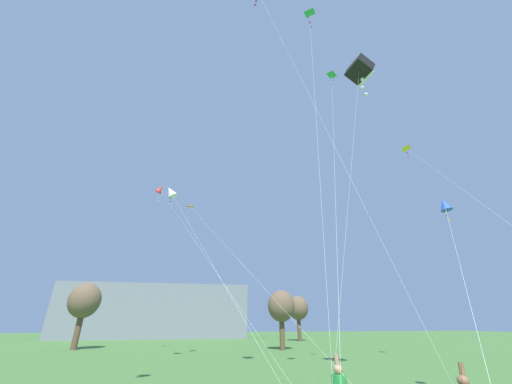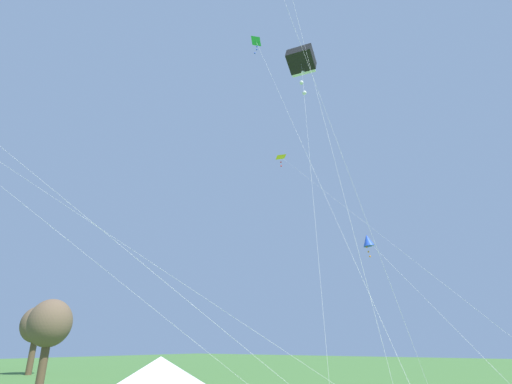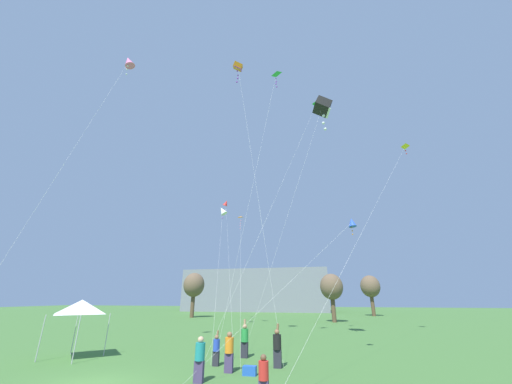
{
  "view_description": "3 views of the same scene",
  "coord_description": "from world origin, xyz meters",
  "px_view_note": "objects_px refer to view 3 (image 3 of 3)",
  "views": [
    {
      "loc": [
        0.31,
        -2.24,
        2.99
      ],
      "look_at": [
        2.8,
        10.76,
        9.07
      ],
      "focal_mm": 20.0,
      "sensor_mm": 36.0,
      "label": 1
    },
    {
      "loc": [
        -7.66,
        2.12,
        3.34
      ],
      "look_at": [
        6.68,
        12.06,
        9.99
      ],
      "focal_mm": 28.0,
      "sensor_mm": 36.0,
      "label": 2
    },
    {
      "loc": [
        9.59,
        -11.46,
        3.37
      ],
      "look_at": [
        4.17,
        12.41,
        12.46
      ],
      "focal_mm": 20.0,
      "sensor_mm": 36.0,
      "label": 3
    }
  ],
  "objects_px": {
    "person_black_shirt": "(277,346)",
    "person_teal_shirt": "(200,357)",
    "kite_blue_diamond_5": "(352,223)",
    "kite_red_diamond_2": "(226,203)",
    "cooler_box": "(250,371)",
    "person_green_shirt": "(245,339)",
    "kite_orange_box_3": "(238,67)",
    "kite_orange_delta_0": "(241,218)",
    "kite_yellow_delta_6": "(405,147)",
    "kite_pink_diamond_7": "(129,62)",
    "festival_tent": "(81,307)",
    "kite_green_delta_1": "(276,77)",
    "kite_black_box_8": "(322,107)",
    "kite_green_delta_9": "(315,107)",
    "kite_white_diamond_4": "(223,211)",
    "person_blue_shirt": "(216,348)",
    "person_orange_shirt": "(229,350)",
    "person_red_shirt": "(264,377)"
  },
  "relations": [
    {
      "from": "person_orange_shirt",
      "to": "kite_green_delta_9",
      "type": "relative_size",
      "value": 0.08
    },
    {
      "from": "kite_orange_box_3",
      "to": "kite_yellow_delta_6",
      "type": "xyz_separation_m",
      "value": [
        16.31,
        7.47,
        -7.22
      ]
    },
    {
      "from": "person_black_shirt",
      "to": "person_teal_shirt",
      "type": "relative_size",
      "value": 1.17
    },
    {
      "from": "festival_tent",
      "to": "kite_red_diamond_2",
      "type": "xyz_separation_m",
      "value": [
        -0.26,
        27.29,
        15.47
      ]
    },
    {
      "from": "cooler_box",
      "to": "kite_black_box_8",
      "type": "distance_m",
      "value": 21.88
    },
    {
      "from": "person_teal_shirt",
      "to": "kite_black_box_8",
      "type": "bearing_deg",
      "value": 2.21
    },
    {
      "from": "cooler_box",
      "to": "kite_red_diamond_2",
      "type": "height_order",
      "value": "kite_red_diamond_2"
    },
    {
      "from": "kite_green_delta_1",
      "to": "kite_pink_diamond_7",
      "type": "bearing_deg",
      "value": -153.31
    },
    {
      "from": "person_teal_shirt",
      "to": "kite_blue_diamond_5",
      "type": "height_order",
      "value": "kite_blue_diamond_5"
    },
    {
      "from": "person_red_shirt",
      "to": "kite_blue_diamond_5",
      "type": "bearing_deg",
      "value": 168.39
    },
    {
      "from": "kite_white_diamond_4",
      "to": "kite_yellow_delta_6",
      "type": "xyz_separation_m",
      "value": [
        22.11,
        -5.89,
        3.82
      ]
    },
    {
      "from": "kite_yellow_delta_6",
      "to": "person_red_shirt",
      "type": "bearing_deg",
      "value": -122.9
    },
    {
      "from": "person_red_shirt",
      "to": "person_blue_shirt",
      "type": "distance_m",
      "value": 6.17
    },
    {
      "from": "kite_white_diamond_4",
      "to": "person_blue_shirt",
      "type": "bearing_deg",
      "value": -70.28
    },
    {
      "from": "person_red_shirt",
      "to": "kite_black_box_8",
      "type": "bearing_deg",
      "value": 178.73
    },
    {
      "from": "cooler_box",
      "to": "kite_orange_box_3",
      "type": "distance_m",
      "value": 26.44
    },
    {
      "from": "kite_orange_delta_0",
      "to": "kite_black_box_8",
      "type": "bearing_deg",
      "value": -51.3
    },
    {
      "from": "kite_orange_box_3",
      "to": "kite_green_delta_9",
      "type": "xyz_separation_m",
      "value": [
        7.42,
        3.93,
        -3.29
      ]
    },
    {
      "from": "person_orange_shirt",
      "to": "kite_green_delta_9",
      "type": "height_order",
      "value": "kite_green_delta_9"
    },
    {
      "from": "person_black_shirt",
      "to": "kite_orange_box_3",
      "type": "relative_size",
      "value": 0.08
    },
    {
      "from": "cooler_box",
      "to": "person_red_shirt",
      "type": "xyz_separation_m",
      "value": [
        1.39,
        -3.59,
        0.61
      ]
    },
    {
      "from": "person_blue_shirt",
      "to": "kite_white_diamond_4",
      "type": "bearing_deg",
      "value": 65.23
    },
    {
      "from": "kite_green_delta_1",
      "to": "kite_pink_diamond_7",
      "type": "relative_size",
      "value": 1.06
    },
    {
      "from": "kite_blue_diamond_5",
      "to": "kite_red_diamond_2",
      "type": "bearing_deg",
      "value": 126.58
    },
    {
      "from": "person_black_shirt",
      "to": "kite_orange_delta_0",
      "type": "xyz_separation_m",
      "value": [
        -8.21,
        21.26,
        12.95
      ]
    },
    {
      "from": "person_blue_shirt",
      "to": "kite_red_diamond_2",
      "type": "distance_m",
      "value": 33.65
    },
    {
      "from": "kite_green_delta_1",
      "to": "kite_black_box_8",
      "type": "xyz_separation_m",
      "value": [
        4.1,
        1.24,
        -3.32
      ]
    },
    {
      "from": "person_red_shirt",
      "to": "kite_pink_diamond_7",
      "type": "height_order",
      "value": "kite_pink_diamond_7"
    },
    {
      "from": "person_blue_shirt",
      "to": "kite_blue_diamond_5",
      "type": "bearing_deg",
      "value": -18.56
    },
    {
      "from": "kite_green_delta_1",
      "to": "kite_yellow_delta_6",
      "type": "height_order",
      "value": "kite_green_delta_1"
    },
    {
      "from": "kite_yellow_delta_6",
      "to": "kite_orange_box_3",
      "type": "bearing_deg",
      "value": -155.39
    },
    {
      "from": "kite_blue_diamond_5",
      "to": "kite_green_delta_9",
      "type": "xyz_separation_m",
      "value": [
        -1.65,
        5.64,
        13.96
      ]
    },
    {
      "from": "festival_tent",
      "to": "kite_green_delta_1",
      "type": "xyz_separation_m",
      "value": [
        11.86,
        5.44,
        20.45
      ]
    },
    {
      "from": "person_blue_shirt",
      "to": "kite_red_diamond_2",
      "type": "relative_size",
      "value": 0.07
    },
    {
      "from": "person_red_shirt",
      "to": "kite_pink_diamond_7",
      "type": "relative_size",
      "value": 0.07
    },
    {
      "from": "kite_red_diamond_2",
      "to": "kite_pink_diamond_7",
      "type": "distance_m",
      "value": 27.93
    },
    {
      "from": "cooler_box",
      "to": "kite_blue_diamond_5",
      "type": "bearing_deg",
      "value": 42.39
    },
    {
      "from": "kite_green_delta_9",
      "to": "kite_black_box_8",
      "type": "bearing_deg",
      "value": -79.02
    },
    {
      "from": "kite_green_delta_1",
      "to": "kite_green_delta_9",
      "type": "xyz_separation_m",
      "value": [
        3.53,
        4.17,
        -1.1
      ]
    },
    {
      "from": "cooler_box",
      "to": "person_green_shirt",
      "type": "relative_size",
      "value": 0.3
    },
    {
      "from": "cooler_box",
      "to": "kite_orange_delta_0",
      "type": "bearing_deg",
      "value": 107.3
    },
    {
      "from": "kite_orange_delta_0",
      "to": "kite_blue_diamond_5",
      "type": "relative_size",
      "value": 2.69
    },
    {
      "from": "kite_green_delta_1",
      "to": "kite_green_delta_9",
      "type": "distance_m",
      "value": 5.57
    },
    {
      "from": "person_teal_shirt",
      "to": "kite_yellow_delta_6",
      "type": "height_order",
      "value": "kite_yellow_delta_6"
    },
    {
      "from": "cooler_box",
      "to": "person_teal_shirt",
      "type": "bearing_deg",
      "value": -136.41
    },
    {
      "from": "kite_black_box_8",
      "to": "kite_red_diamond_2",
      "type": "bearing_deg",
      "value": 128.21
    },
    {
      "from": "kite_green_delta_1",
      "to": "kite_orange_box_3",
      "type": "bearing_deg",
      "value": 176.48
    },
    {
      "from": "kite_red_diamond_2",
      "to": "kite_orange_box_3",
      "type": "bearing_deg",
      "value": -69.13
    },
    {
      "from": "kite_yellow_delta_6",
      "to": "kite_pink_diamond_7",
      "type": "relative_size",
      "value": 0.84
    },
    {
      "from": "kite_orange_delta_0",
      "to": "kite_yellow_delta_6",
      "type": "xyz_separation_m",
      "value": [
        20.27,
        -8.44,
        4.3
      ]
    }
  ]
}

